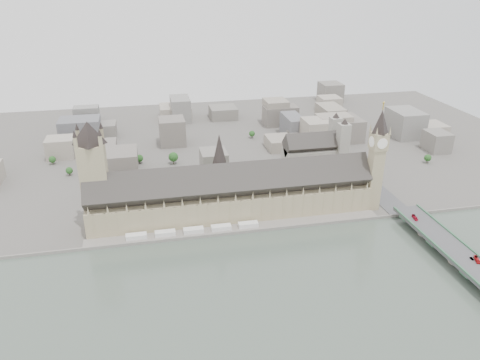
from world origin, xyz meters
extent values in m
plane|color=#595651|center=(0.00, 0.00, 0.00)|extent=(900.00, 900.00, 0.00)
plane|color=#475348|center=(0.00, -165.00, 0.00)|extent=(600.00, 600.00, 0.00)
cube|color=gray|center=(0.00, -15.00, 1.50)|extent=(600.00, 1.50, 3.00)
cube|color=gray|center=(0.00, -7.50, 1.00)|extent=(270.00, 15.00, 2.00)
cube|color=white|center=(-90.00, -7.00, 4.00)|extent=(18.00, 7.00, 4.00)
cube|color=white|center=(-65.00, -7.00, 4.00)|extent=(18.00, 7.00, 4.00)
cube|color=white|center=(-40.00, -7.00, 4.00)|extent=(18.00, 7.00, 4.00)
cube|color=white|center=(-15.00, -7.00, 4.00)|extent=(18.00, 7.00, 4.00)
cube|color=white|center=(10.00, -7.00, 4.00)|extent=(18.00, 7.00, 4.00)
cube|color=gray|center=(0.00, 20.00, 12.50)|extent=(265.00, 40.00, 25.00)
cube|color=#32302D|center=(0.00, 20.00, 35.08)|extent=(265.00, 40.73, 40.73)
cube|color=gray|center=(138.00, 8.00, 31.00)|extent=(12.00, 12.00, 62.00)
cube|color=tan|center=(138.00, 8.00, 70.00)|extent=(14.00, 14.00, 16.00)
cylinder|color=white|center=(145.20, 8.00, 70.00)|extent=(0.60, 10.00, 10.00)
cylinder|color=white|center=(130.80, 8.00, 70.00)|extent=(0.60, 10.00, 10.00)
cylinder|color=white|center=(138.00, 15.20, 70.00)|extent=(10.00, 0.60, 10.00)
cylinder|color=white|center=(138.00, 0.80, 70.00)|extent=(10.00, 0.60, 10.00)
cone|color=#2A2422|center=(138.00, 8.00, 89.00)|extent=(17.00, 17.00, 22.00)
cylinder|color=gold|center=(138.00, 8.00, 103.00)|extent=(1.00, 1.00, 6.00)
sphere|color=gold|center=(138.00, 8.00, 106.50)|extent=(2.00, 2.00, 2.00)
cone|color=tan|center=(144.50, 14.50, 82.00)|extent=(2.40, 2.40, 8.00)
cone|color=tan|center=(131.50, 14.50, 82.00)|extent=(2.40, 2.40, 8.00)
cone|color=tan|center=(144.50, 1.50, 82.00)|extent=(2.40, 2.40, 8.00)
cone|color=tan|center=(131.50, 1.50, 82.00)|extent=(2.40, 2.40, 8.00)
cube|color=gray|center=(-122.00, 26.00, 40.00)|extent=(23.00, 23.00, 80.00)
cone|color=#2A2422|center=(-122.00, 26.00, 90.00)|extent=(30.00, 30.00, 20.00)
cylinder|color=tan|center=(-10.00, 26.00, 43.00)|extent=(12.00, 12.00, 20.00)
cone|color=#2A2422|center=(-10.00, 26.00, 67.00)|extent=(13.00, 13.00, 28.00)
cube|color=#474749|center=(162.00, -87.50, 5.12)|extent=(25.00, 325.00, 10.25)
cube|color=gray|center=(105.00, 95.00, 17.00)|extent=(60.00, 28.00, 34.00)
cube|color=#32302D|center=(105.00, 95.00, 39.00)|extent=(60.00, 28.28, 28.28)
cube|color=gray|center=(137.00, 107.00, 32.00)|extent=(12.00, 12.00, 64.00)
cube|color=gray|center=(137.00, 83.00, 32.00)|extent=(12.00, 12.00, 64.00)
imported|color=red|center=(157.40, -38.34, 11.56)|extent=(3.74, 9.65, 2.62)
imported|color=red|center=(168.10, -109.22, 11.57)|extent=(5.51, 9.64, 2.64)
imported|color=gray|center=(165.67, -106.54, 10.88)|extent=(1.45, 3.86, 1.26)
imported|color=gray|center=(166.35, 41.89, 10.91)|extent=(2.72, 4.86, 1.33)
camera|label=1|loc=(-73.52, -369.42, 214.95)|focal=35.00mm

